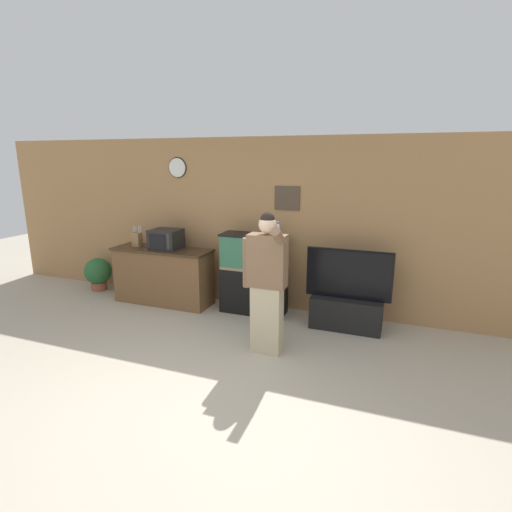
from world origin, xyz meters
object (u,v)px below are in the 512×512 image
person_standing (266,282)px  counter_island (163,276)px  microwave (166,239)px  knife_block (137,239)px  tv_on_stand (347,305)px  aquarium_on_stand (254,274)px  potted_plant (98,272)px

person_standing → counter_island: bearing=154.3°
microwave → knife_block: (-0.53, -0.03, -0.04)m
counter_island → tv_on_stand: tv_on_stand is taller
aquarium_on_stand → tv_on_stand: size_ratio=1.05×
knife_block → person_standing: 2.77m
person_standing → microwave: bearing=152.8°
microwave → knife_block: size_ratio=1.38×
knife_block → potted_plant: size_ratio=0.58×
aquarium_on_stand → tv_on_stand: 1.44m
microwave → tv_on_stand: microwave is taller
aquarium_on_stand → person_standing: size_ratio=0.71×
counter_island → microwave: bearing=26.6°
counter_island → microwave: size_ratio=3.50×
knife_block → microwave: bearing=3.3°
counter_island → aquarium_on_stand: (1.51, 0.13, 0.15)m
aquarium_on_stand → potted_plant: size_ratio=2.10×
potted_plant → tv_on_stand: bearing=-1.6°
microwave → knife_block: knife_block is taller
aquarium_on_stand → knife_block: bearing=-176.5°
tv_on_stand → person_standing: person_standing is taller
counter_island → tv_on_stand: size_ratio=1.40×
knife_block → tv_on_stand: knife_block is taller
knife_block → tv_on_stand: size_ratio=0.29×
knife_block → person_standing: bearing=-21.6°
counter_island → knife_block: size_ratio=4.83×
tv_on_stand → microwave: bearing=179.7°
counter_island → microwave: (0.07, 0.03, 0.60)m
aquarium_on_stand → person_standing: bearing=-62.2°
person_standing → potted_plant: 3.80m
counter_island → potted_plant: (-1.46, 0.14, -0.13)m
counter_island → tv_on_stand: (2.92, 0.02, -0.12)m
microwave → knife_block: bearing=-176.7°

